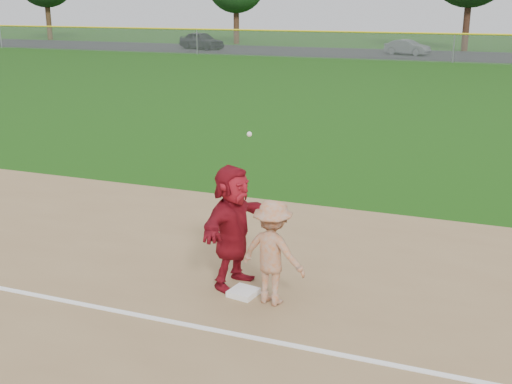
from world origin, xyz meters
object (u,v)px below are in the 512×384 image
(first_base, at_px, (243,292))
(base_runner, at_px, (233,226))
(car_left, at_px, (202,40))
(car_mid, at_px, (407,47))

(first_base, height_order, base_runner, base_runner)
(car_left, bearing_deg, first_base, -132.75)
(first_base, bearing_deg, car_mid, 95.35)
(first_base, height_order, car_left, car_left)
(first_base, distance_m, car_mid, 45.43)
(first_base, relative_size, base_runner, 0.20)
(base_runner, relative_size, car_mid, 0.54)
(car_left, height_order, car_mid, car_left)
(car_left, bearing_deg, car_mid, -67.78)
(car_mid, bearing_deg, base_runner, -156.59)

